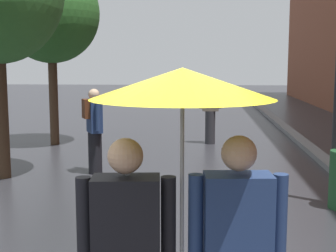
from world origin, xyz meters
TOP-DOWN VIEW (x-y plane):
  - kerb_strip at (3.20, 10.00)m, footprint 0.30×36.00m
  - street_tree_2 at (-3.19, 8.86)m, footprint 2.42×2.42m
  - couple_under_umbrella at (0.51, -0.28)m, footprint 1.25×1.08m
  - pedestrian_walking_midground at (-1.43, 5.77)m, footprint 0.44×0.53m
  - pedestrian_walking_far at (0.82, 9.26)m, footprint 0.59×0.26m

SIDE VIEW (x-z plane):
  - kerb_strip at x=3.20m, z-range 0.00..0.12m
  - pedestrian_walking_midground at x=-1.43m, z-range 0.06..1.68m
  - pedestrian_walking_far at x=0.82m, z-range 0.02..1.75m
  - couple_under_umbrella at x=0.51m, z-range 0.33..2.42m
  - street_tree_2 at x=-3.19m, z-range 1.02..5.59m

